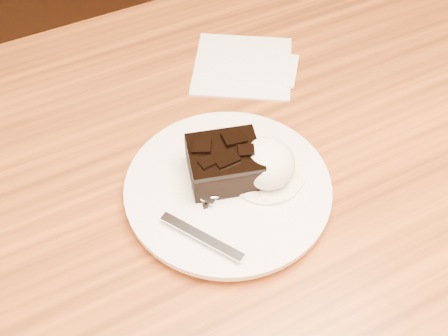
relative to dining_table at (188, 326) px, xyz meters
name	(u,v)px	position (x,y,z in m)	size (l,w,h in m)	color
dining_table	(188,326)	(0.00, 0.00, 0.00)	(1.20, 0.80, 0.75)	#5F2F13
plate	(228,190)	(0.06, -0.03, 0.39)	(0.25, 0.25, 0.02)	silver
brownie	(224,165)	(0.07, -0.01, 0.41)	(0.08, 0.07, 0.04)	black
ice_cream_scoop	(267,163)	(0.11, -0.04, 0.42)	(0.07, 0.07, 0.05)	white
melt_puddle	(266,175)	(0.11, -0.04, 0.40)	(0.09, 0.09, 0.00)	white
spoon	(206,190)	(0.03, -0.02, 0.40)	(0.03, 0.16, 0.01)	silver
napkin	(243,65)	(0.19, 0.18, 0.38)	(0.14, 0.14, 0.01)	white
crumb_a	(205,206)	(0.02, -0.04, 0.40)	(0.01, 0.01, 0.00)	black
crumb_b	(263,173)	(0.11, -0.03, 0.40)	(0.01, 0.01, 0.00)	black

